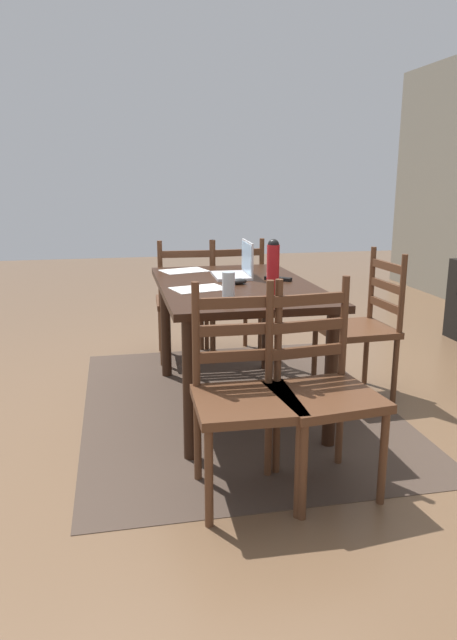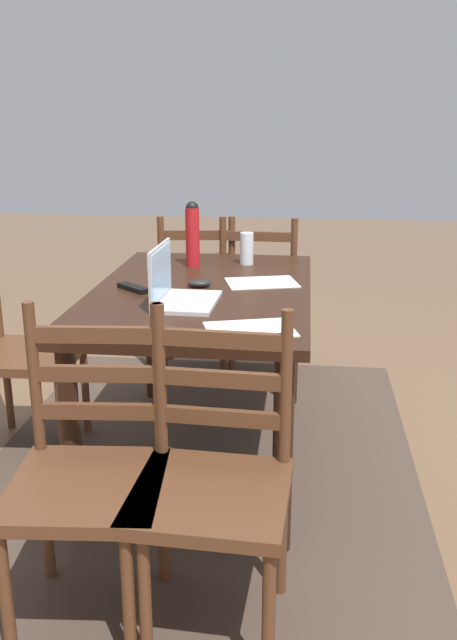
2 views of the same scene
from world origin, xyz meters
name	(u,v)px [view 1 (image 1 of 2)]	position (x,y,z in m)	size (l,w,h in m)	color
ground_plane	(235,405)	(0.00, 0.00, 0.00)	(14.00, 14.00, 0.00)	brown
area_rug	(235,404)	(0.00, 0.00, 0.00)	(2.38, 1.86, 0.01)	#47382D
dining_table	(236,301)	(0.00, 0.00, 0.67)	(1.43, 0.90, 0.78)	black
chair_right_far	(321,391)	(1.00, 0.18, 0.46)	(0.49, 0.49, 0.95)	#56331E
chair_left_far	(232,299)	(-1.00, 0.18, 0.46)	(0.47, 0.47, 0.95)	#56331E
chair_right_near	(244,397)	(1.00, -0.18, 0.46)	(0.45, 0.45, 0.95)	#56331E
chair_far_head	(361,327)	(0.00, 0.82, 0.46)	(0.46, 0.46, 0.95)	#56331E
chair_left_near	(185,301)	(-1.00, -0.18, 0.46)	(0.46, 0.46, 0.95)	#56331E
laptop	(238,268)	(-0.23, 0.06, 0.84)	(0.33, 0.23, 0.23)	silver
water_bottle	(273,267)	(0.42, 0.11, 0.94)	(0.07, 0.07, 0.31)	red
drinking_glass	(229,287)	(0.49, -0.14, 0.85)	(0.06, 0.06, 0.15)	silver
computer_mouse	(239,281)	(0.03, 0.01, 0.79)	(0.06, 0.10, 0.03)	black
tv_remote	(278,279)	(-0.05, 0.28, 0.79)	(0.04, 0.17, 0.02)	black
paper_stack_left	(184,271)	(-0.52, -0.25, 0.78)	(0.21, 0.30, 0.00)	white
paper_stack_right	(199,289)	(0.13, -0.24, 0.78)	(0.21, 0.30, 0.00)	white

